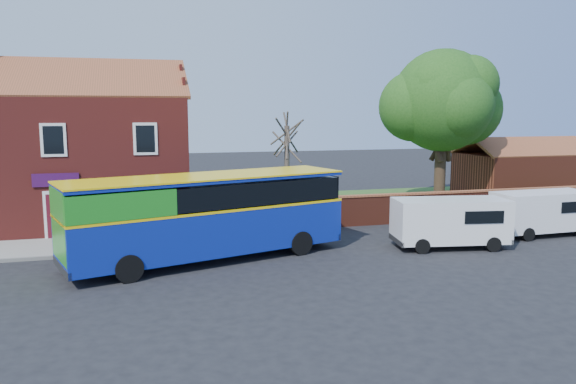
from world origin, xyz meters
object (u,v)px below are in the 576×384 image
object	(u,v)px
bus	(199,213)
large_tree	(442,104)
van_near	(451,221)
van_far	(543,211)

from	to	relation	value
bus	large_tree	world-z (taller)	large_tree
large_tree	van_near	bearing A→B (deg)	-117.62
van_far	van_near	bearing A→B (deg)	-170.93
van_far	bus	bearing A→B (deg)	179.82
bus	van_far	distance (m)	16.37
van_near	large_tree	bearing A→B (deg)	71.54
van_far	large_tree	distance (m)	10.43
bus	large_tree	distance (m)	19.20
bus	van_near	distance (m)	10.79
large_tree	van_far	bearing A→B (deg)	-88.24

